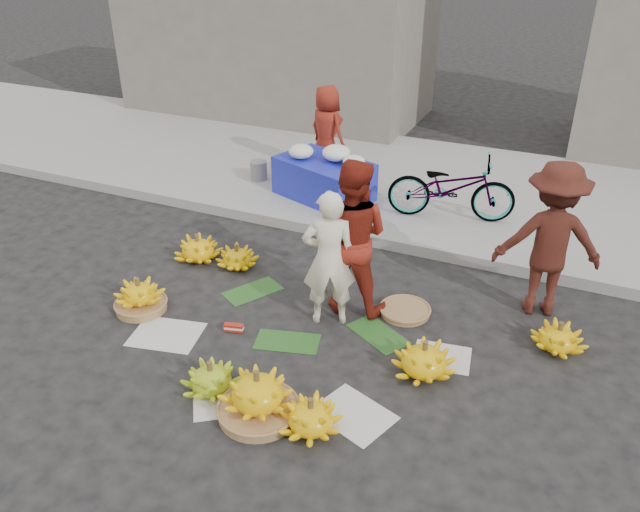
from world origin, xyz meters
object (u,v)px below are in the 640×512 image
at_px(banana_bunch_0, 140,297).
at_px(vendor_cream, 329,259).
at_px(banana_bunch_4, 424,360).
at_px(flower_table, 324,176).
at_px(bicycle, 451,187).

xyz_separation_m(banana_bunch_0, vendor_cream, (1.96, 0.66, 0.58)).
relative_size(banana_bunch_4, vendor_cream, 0.43).
relative_size(flower_table, bicycle, 0.91).
xyz_separation_m(vendor_cream, bicycle, (0.60, 2.79, -0.18)).
height_order(banana_bunch_4, vendor_cream, vendor_cream).
xyz_separation_m(flower_table, bicycle, (1.86, 0.04, 0.12)).
distance_m(banana_bunch_0, bicycle, 4.31).
bearing_deg(banana_bunch_0, bicycle, 53.41).
distance_m(banana_bunch_4, flower_table, 4.02).
height_order(banana_bunch_0, vendor_cream, vendor_cream).
bearing_deg(banana_bunch_0, flower_table, 78.39).
bearing_deg(vendor_cream, flower_table, -91.49).
relative_size(banana_bunch_4, bicycle, 0.38).
bearing_deg(vendor_cream, banana_bunch_0, -7.48).
relative_size(vendor_cream, bicycle, 0.87).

